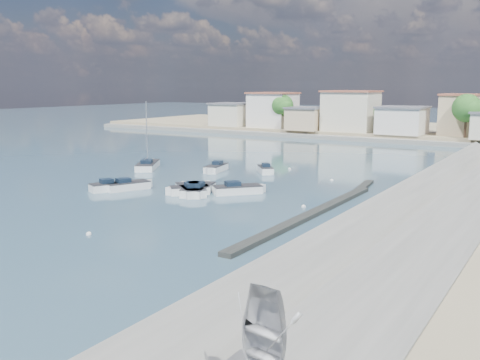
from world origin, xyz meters
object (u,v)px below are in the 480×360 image
at_px(motorboat_b, 130,186).
at_px(motorboat_c, 190,190).
at_px(motorboat_f, 265,170).
at_px(motorboat_h, 240,190).
at_px(sailboat, 148,165).
at_px(motorboat_g, 215,169).
at_px(motorboat_a, 199,190).
at_px(motorboat_e, 113,187).
at_px(motorboat_d, 187,191).

bearing_deg(motorboat_b, motorboat_c, 14.01).
height_order(motorboat_f, motorboat_h, same).
xyz_separation_m(motorboat_b, sailboat, (-8.31, 12.12, 0.03)).
distance_m(motorboat_f, motorboat_h, 13.45).
bearing_deg(motorboat_h, motorboat_f, 108.69).
height_order(motorboat_h, sailboat, sailboat).
relative_size(motorboat_g, sailboat, 0.56).
bearing_deg(motorboat_a, motorboat_c, -139.18).
relative_size(motorboat_f, sailboat, 0.41).
relative_size(motorboat_e, sailboat, 0.52).
height_order(motorboat_a, motorboat_d, same).
distance_m(motorboat_f, sailboat, 15.74).
bearing_deg(sailboat, motorboat_c, -34.97).
relative_size(motorboat_a, motorboat_d, 1.53).
bearing_deg(motorboat_f, motorboat_e, -112.79).
height_order(motorboat_e, motorboat_g, same).
relative_size(motorboat_d, sailboat, 0.43).
height_order(motorboat_e, motorboat_f, same).
bearing_deg(motorboat_c, motorboat_b, -165.99).
xyz_separation_m(motorboat_d, motorboat_e, (-7.82, -2.54, 0.00)).
height_order(motorboat_a, motorboat_g, same).
bearing_deg(motorboat_f, motorboat_b, -110.96).
distance_m(motorboat_e, motorboat_f, 20.02).
height_order(motorboat_c, sailboat, sailboat).
bearing_deg(motorboat_b, motorboat_f, 69.04).
xyz_separation_m(motorboat_g, motorboat_h, (10.04, -10.07, -0.00)).
xyz_separation_m(motorboat_e, motorboat_f, (7.76, 18.46, -0.00)).
bearing_deg(sailboat, motorboat_b, -55.55).
distance_m(motorboat_a, motorboat_b, 7.73).
bearing_deg(motorboat_e, motorboat_a, 22.62).
bearing_deg(motorboat_c, motorboat_g, 114.24).
bearing_deg(sailboat, motorboat_a, -32.04).
bearing_deg(motorboat_g, motorboat_c, -65.76).
bearing_deg(motorboat_g, motorboat_h, -45.09).
relative_size(motorboat_a, motorboat_b, 1.19).
distance_m(motorboat_b, motorboat_h, 11.77).
bearing_deg(motorboat_e, motorboat_g, 82.69).
bearing_deg(motorboat_b, motorboat_g, 86.63).
height_order(motorboat_c, motorboat_h, same).
xyz_separation_m(motorboat_b, motorboat_g, (0.85, 14.52, 0.00)).
height_order(motorboat_c, motorboat_f, same).
xyz_separation_m(motorboat_b, motorboat_d, (6.65, 1.27, -0.00)).
xyz_separation_m(motorboat_h, sailboat, (-19.21, 7.67, 0.03)).
height_order(motorboat_a, motorboat_c, same).
bearing_deg(motorboat_f, motorboat_d, -89.76).
distance_m(motorboat_b, motorboat_g, 14.54).
distance_m(motorboat_e, motorboat_h, 13.35).
relative_size(motorboat_c, sailboat, 0.59).
bearing_deg(motorboat_f, motorboat_g, -155.02).
height_order(motorboat_b, motorboat_h, same).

